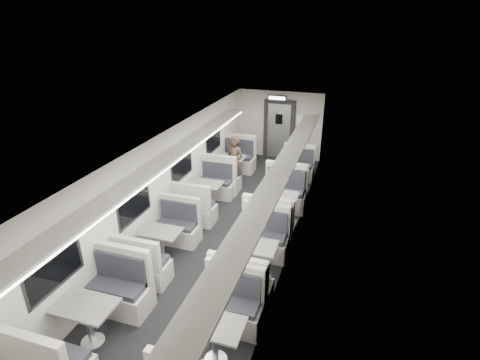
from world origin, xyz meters
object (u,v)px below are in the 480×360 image
Objects in this scene: passenger at (234,163)px; exit_sign at (277,98)px; booth_right_b at (278,209)px; booth_right_a at (293,177)px; booth_right_d at (215,342)px; booth_left_c at (162,245)px; booth_right_c at (253,261)px; booth_left_d at (89,324)px; vestibule_door at (279,130)px; booth_left_a at (230,168)px; booth_left_b at (206,195)px.

exit_sign reaches higher than passenger.
booth_right_b is 4.66m from exit_sign.
booth_right_a is 0.88× the size of booth_right_b.
booth_left_c is at bearing 134.07° from booth_right_d.
booth_left_c is 2.00m from booth_right_c.
booth_left_d is 7.05m from booth_right_a.
booth_right_d is 8.70m from exit_sign.
exit_sign is at bearing -90.00° from vestibule_door.
vestibule_door reaches higher than booth_right_d.
booth_left_a reaches higher than booth_left_d.
vestibule_door is (-1.00, 2.43, 0.68)m from booth_right_a.
booth_left_b is at bearing 90.00° from booth_left_d.
passenger reaches higher than booth_left_c.
booth_right_b is at bearing -47.61° from booth_left_a.
exit_sign is (1.00, 6.36, 1.92)m from booth_left_c.
booth_left_a is at bearing 107.19° from booth_right_d.
booth_right_a is 3.28× the size of exit_sign.
booth_left_d is 1.05× the size of booth_right_d.
passenger is 2.64× the size of exit_sign.
booth_right_b reaches higher than booth_right_a.
booth_right_a is at bearing 90.00° from booth_right_d.
booth_left_a reaches higher than booth_right_c.
booth_left_c is 0.99× the size of booth_right_a.
booth_right_a is at bearing 65.66° from booth_left_c.
booth_right_a is (2.00, 1.97, -0.01)m from booth_left_b.
passenger is (-1.67, 3.82, 0.43)m from booth_right_c.
booth_left_b is at bearing 113.90° from booth_right_d.
booth_left_d reaches higher than booth_right_c.
booth_right_d reaches higher than booth_left_c.
booth_left_a is at bearing 90.00° from booth_left_b.
booth_left_b is 3.38× the size of exit_sign.
passenger reaches higher than booth_right_b.
vestibule_door is (1.00, 6.85, 0.68)m from booth_left_c.
booth_left_d is at bearing -113.73° from booth_right_b.
booth_right_c is 3.48× the size of exit_sign.
booth_left_c is 3.24× the size of exit_sign.
booth_left_a is at bearing 90.00° from booth_left_d.
booth_right_d is (2.00, -2.07, 0.01)m from booth_left_c.
booth_right_a is 0.94× the size of booth_right_c.
booth_right_a is at bearing -67.59° from vestibule_door.
booth_left_b is 0.95× the size of booth_left_d.
booth_left_d is (0.00, -6.74, -0.01)m from booth_left_a.
booth_left_c is at bearing -90.00° from booth_left_a.
passenger is 2.99m from exit_sign.
booth_left_b is 2.01m from booth_right_b.
booth_right_d is at bearing -90.00° from booth_right_b.
booth_right_b is 1.41× the size of passenger.
passenger is at bearing -59.24° from booth_left_a.
booth_left_c is at bearing -98.94° from exit_sign.
booth_left_c is 0.87× the size of booth_right_b.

